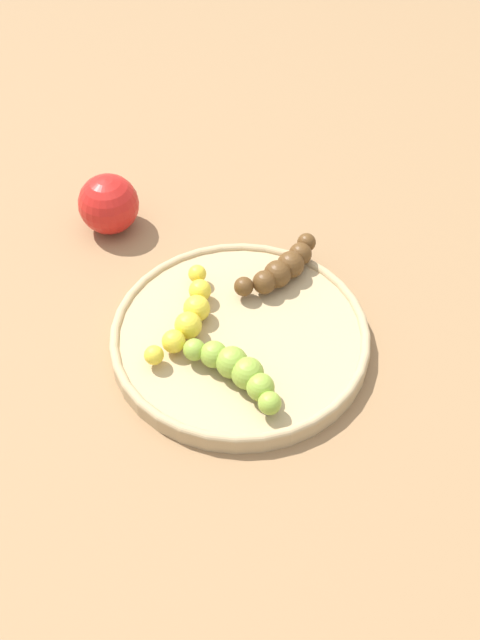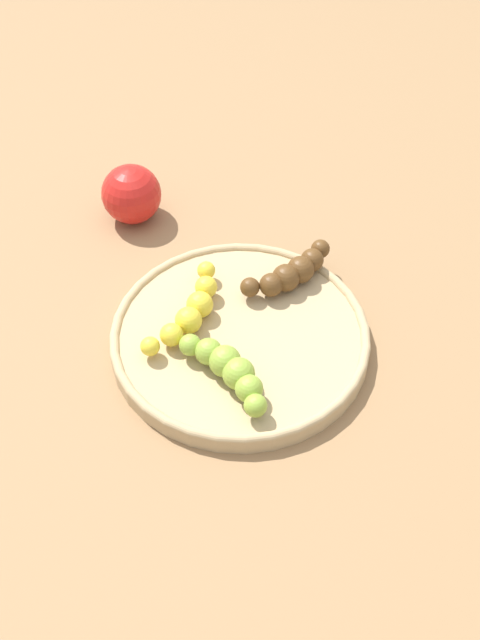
{
  "view_description": "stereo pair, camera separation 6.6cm",
  "coord_description": "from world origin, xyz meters",
  "px_view_note": "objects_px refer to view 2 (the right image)",
  "views": [
    {
      "loc": [
        0.47,
        0.21,
        0.61
      ],
      "look_at": [
        0.0,
        0.0,
        0.04
      ],
      "focal_mm": 42.68,
      "sensor_mm": 36.0,
      "label": 1
    },
    {
      "loc": [
        0.44,
        0.27,
        0.61
      ],
      "look_at": [
        0.0,
        0.0,
        0.04
      ],
      "focal_mm": 42.68,
      "sensor_mm": 36.0,
      "label": 2
    }
  ],
  "objects_px": {
    "fruit_bowl": "(240,337)",
    "banana_overripe": "(291,272)",
    "banana_yellow": "(190,311)",
    "apple_red": "(131,194)",
    "banana_green": "(229,369)"
  },
  "relations": [
    {
      "from": "fruit_bowl",
      "to": "banana_overripe",
      "type": "distance_m",
      "value": 0.09
    },
    {
      "from": "fruit_bowl",
      "to": "banana_overripe",
      "type": "xyz_separation_m",
      "value": [
        -0.09,
        0.01,
        0.02
      ]
    },
    {
      "from": "banana_yellow",
      "to": "banana_overripe",
      "type": "bearing_deg",
      "value": 53.51
    },
    {
      "from": "banana_overripe",
      "to": "fruit_bowl",
      "type": "bearing_deg",
      "value": -74.19
    },
    {
      "from": "banana_yellow",
      "to": "fruit_bowl",
      "type": "bearing_deg",
      "value": 7.3
    },
    {
      "from": "apple_red",
      "to": "banana_overripe",
      "type": "bearing_deg",
      "value": 86.44
    },
    {
      "from": "fruit_bowl",
      "to": "banana_green",
      "type": "distance_m",
      "value": 0.07
    },
    {
      "from": "banana_yellow",
      "to": "apple_red",
      "type": "distance_m",
      "value": 0.2
    },
    {
      "from": "banana_green",
      "to": "banana_overripe",
      "type": "bearing_deg",
      "value": 22.83
    },
    {
      "from": "fruit_bowl",
      "to": "banana_yellow",
      "type": "bearing_deg",
      "value": -76.97
    },
    {
      "from": "banana_green",
      "to": "banana_yellow",
      "type": "height_order",
      "value": "banana_green"
    },
    {
      "from": "fruit_bowl",
      "to": "banana_yellow",
      "type": "height_order",
      "value": "banana_yellow"
    },
    {
      "from": "banana_green",
      "to": "banana_yellow",
      "type": "distance_m",
      "value": 0.09
    },
    {
      "from": "banana_overripe",
      "to": "apple_red",
      "type": "height_order",
      "value": "apple_red"
    },
    {
      "from": "banana_overripe",
      "to": "banana_yellow",
      "type": "distance_m",
      "value": 0.12
    }
  ]
}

